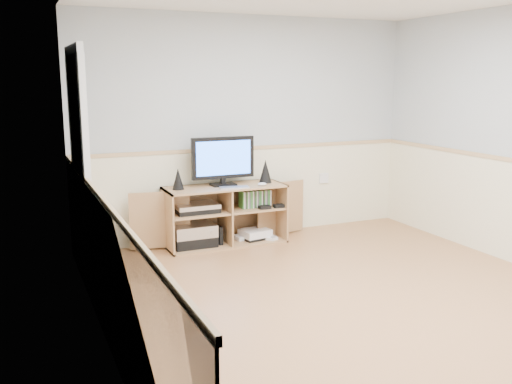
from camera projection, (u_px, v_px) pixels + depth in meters
room at (344, 153)px, 4.57m from camera, size 4.04×4.54×2.54m
media_cabinet at (223, 213)px, 6.33m from camera, size 2.07×0.50×0.65m
monitor at (223, 159)px, 6.20m from camera, size 0.71×0.18×0.53m
speaker_left at (178, 179)px, 6.01m from camera, size 0.12×0.12×0.23m
speaker_right at (265, 171)px, 6.40m from camera, size 0.14×0.14×0.26m
keyboard at (234, 187)px, 6.11m from camera, size 0.33×0.18×0.01m
mouse at (262, 184)px, 6.24m from camera, size 0.11×0.09×0.04m
av_components at (195, 228)px, 6.16m from camera, size 0.53×0.34×0.47m
game_consoles at (254, 234)px, 6.45m from camera, size 0.46×0.31×0.11m
game_cases at (255, 199)px, 6.37m from camera, size 0.34×0.14×0.19m
wall_outlet at (324, 178)px, 7.00m from camera, size 0.12×0.03×0.12m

